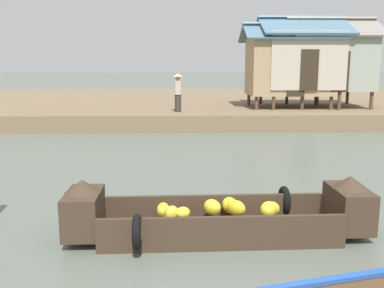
{
  "coord_description": "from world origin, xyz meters",
  "views": [
    {
      "loc": [
        -0.21,
        -2.42,
        2.7
      ],
      "look_at": [
        0.02,
        6.6,
        1.03
      ],
      "focal_mm": 39.79,
      "sensor_mm": 36.0,
      "label": 1
    }
  ],
  "objects_px": {
    "banana_boat": "(218,216)",
    "vendor_person": "(178,90)",
    "stilt_house_left": "(289,65)",
    "stilt_house_mid_right": "(329,61)",
    "stilt_house_mid_left": "(299,59)"
  },
  "relations": [
    {
      "from": "stilt_house_left",
      "to": "stilt_house_mid_right",
      "type": "bearing_deg",
      "value": 9.99
    },
    {
      "from": "stilt_house_left",
      "to": "banana_boat",
      "type": "bearing_deg",
      "value": -108.08
    },
    {
      "from": "stilt_house_mid_left",
      "to": "stilt_house_mid_right",
      "type": "relative_size",
      "value": 1.0
    },
    {
      "from": "stilt_house_mid_right",
      "to": "vendor_person",
      "type": "xyz_separation_m",
      "value": [
        -7.27,
        -2.19,
        -1.28
      ]
    },
    {
      "from": "stilt_house_mid_left",
      "to": "stilt_house_mid_right",
      "type": "distance_m",
      "value": 1.43
    },
    {
      "from": "stilt_house_left",
      "to": "stilt_house_mid_left",
      "type": "height_order",
      "value": "stilt_house_mid_left"
    },
    {
      "from": "vendor_person",
      "to": "stilt_house_mid_left",
      "type": "bearing_deg",
      "value": 21.08
    },
    {
      "from": "banana_boat",
      "to": "vendor_person",
      "type": "xyz_separation_m",
      "value": [
        -0.73,
        12.11,
        1.29
      ]
    },
    {
      "from": "stilt_house_mid_right",
      "to": "banana_boat",
      "type": "bearing_deg",
      "value": -114.59
    },
    {
      "from": "stilt_house_left",
      "to": "stilt_house_mid_left",
      "type": "xyz_separation_m",
      "value": [
        0.56,
        0.41,
        0.25
      ]
    },
    {
      "from": "stilt_house_left",
      "to": "stilt_house_mid_left",
      "type": "distance_m",
      "value": 0.73
    },
    {
      "from": "stilt_house_mid_left",
      "to": "stilt_house_mid_right",
      "type": "xyz_separation_m",
      "value": [
        1.43,
        -0.06,
        -0.07
      ]
    },
    {
      "from": "banana_boat",
      "to": "stilt_house_mid_left",
      "type": "height_order",
      "value": "stilt_house_mid_left"
    },
    {
      "from": "banana_boat",
      "to": "vendor_person",
      "type": "distance_m",
      "value": 12.2
    },
    {
      "from": "banana_boat",
      "to": "vendor_person",
      "type": "relative_size",
      "value": 2.89
    }
  ]
}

